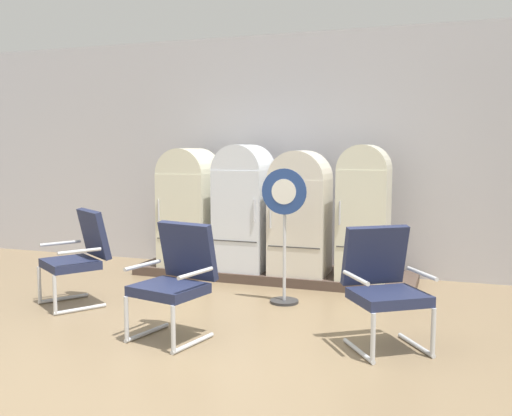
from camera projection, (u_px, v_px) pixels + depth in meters
ground at (162, 359)px, 4.71m from camera, size 12.00×10.00×0.05m
back_wall at (287, 153)px, 7.97m from camera, size 11.76×0.12×3.27m
display_plinth at (273, 273)px, 7.54m from camera, size 3.70×0.95×0.12m
refrigerator_0 at (190, 203)px, 7.75m from camera, size 0.67×0.72×1.59m
refrigerator_1 at (244, 203)px, 7.49m from camera, size 0.65×0.72×1.64m
refrigerator_2 at (300, 209)px, 7.18m from camera, size 0.71×0.61×1.56m
refrigerator_3 at (364, 208)px, 6.92m from camera, size 0.59×0.63×1.64m
armchair_left at (80, 253)px, 6.23m from camera, size 0.84×0.85×1.04m
armchair_right at (383, 281)px, 4.90m from camera, size 0.84×0.86×1.04m
armchair_center at (176, 275)px, 5.14m from camera, size 0.74×0.76×1.04m
sign_stand at (284, 234)px, 6.24m from camera, size 0.50×0.32×1.50m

